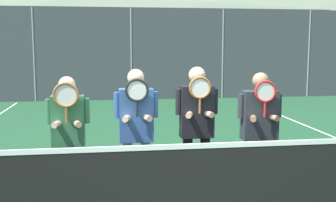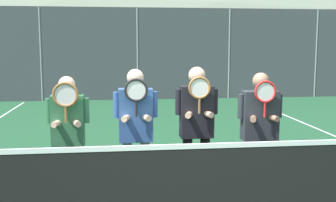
% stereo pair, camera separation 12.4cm
% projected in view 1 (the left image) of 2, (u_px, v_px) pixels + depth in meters
% --- Properties ---
extents(hill_distant, '(137.08, 76.16, 26.65)m').
position_uv_depth(hill_distant, '(113.00, 58.00, 64.33)').
color(hill_distant, slate).
rests_on(hill_distant, ground_plane).
extents(clubhouse_building, '(18.52, 5.50, 3.91)m').
position_uv_depth(clubhouse_building, '(153.00, 46.00, 24.17)').
color(clubhouse_building, tan).
rests_on(clubhouse_building, ground_plane).
extents(fence_back, '(21.14, 0.06, 3.40)m').
position_uv_depth(fence_back, '(131.00, 54.00, 15.67)').
color(fence_back, gray).
rests_on(fence_back, ground_plane).
extents(tennis_net, '(11.07, 0.09, 1.07)m').
position_uv_depth(tennis_net, '(191.00, 184.00, 4.76)').
color(tennis_net, gray).
rests_on(tennis_net, ground_plane).
extents(player_leftmost, '(0.54, 0.34, 1.68)m').
position_uv_depth(player_leftmost, '(68.00, 132.00, 5.24)').
color(player_leftmost, black).
rests_on(player_leftmost, ground_plane).
extents(player_center_left, '(0.56, 0.34, 1.77)m').
position_uv_depth(player_center_left, '(136.00, 126.00, 5.33)').
color(player_center_left, white).
rests_on(player_center_left, ground_plane).
extents(player_center_right, '(0.56, 0.34, 1.79)m').
position_uv_depth(player_center_right, '(197.00, 122.00, 5.53)').
color(player_center_right, black).
rests_on(player_center_right, ground_plane).
extents(player_rightmost, '(0.60, 0.34, 1.71)m').
position_uv_depth(player_rightmost, '(259.00, 125.00, 5.55)').
color(player_rightmost, '#56565B').
rests_on(player_rightmost, ground_plane).
extents(car_left_of_center, '(4.58, 1.98, 1.79)m').
position_uv_depth(car_left_of_center, '(85.00, 72.00, 17.86)').
color(car_left_of_center, maroon).
rests_on(car_left_of_center, ground_plane).
extents(car_center, '(4.54, 2.06, 1.74)m').
position_uv_depth(car_center, '(210.00, 72.00, 18.39)').
color(car_center, navy).
rests_on(car_center, ground_plane).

